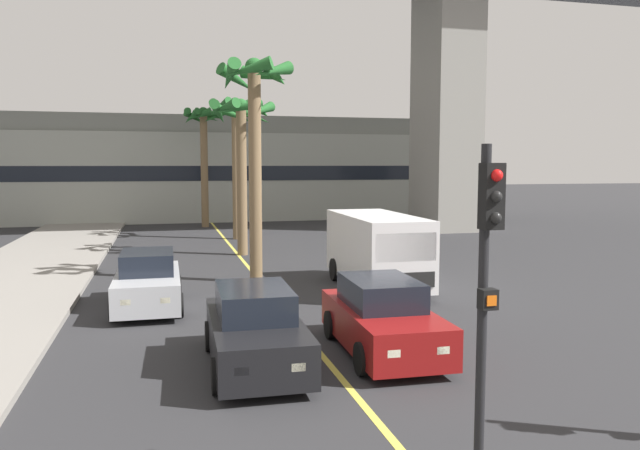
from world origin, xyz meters
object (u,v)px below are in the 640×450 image
delivery_van (377,248)px  palm_tree_farthest_median (204,133)px  palm_tree_far_median (236,128)px  car_queue_front (382,319)px  palm_tree_near_median (255,114)px  traffic_light_median_near (486,272)px  car_queue_second (255,331)px  car_queue_third (148,282)px  palm_tree_mid_median (241,134)px

delivery_van → palm_tree_farthest_median: size_ratio=0.71×
delivery_van → palm_tree_far_median: size_ratio=0.71×
car_queue_front → palm_tree_near_median: bearing=99.5°
traffic_light_median_near → palm_tree_farthest_median: size_ratio=0.56×
car_queue_second → traffic_light_median_near: traffic_light_median_near is taller
car_queue_second → palm_tree_farthest_median: bearing=88.2°
palm_tree_near_median → palm_tree_far_median: size_ratio=1.00×
car_queue_front → car_queue_second: bearing=-174.4°
traffic_light_median_near → palm_tree_farthest_median: (-1.08, 32.98, 3.15)m
car_queue_front → traffic_light_median_near: bearing=-97.9°
car_queue_third → palm_tree_mid_median: palm_tree_mid_median is taller
car_queue_second → palm_tree_farthest_median: palm_tree_farthest_median is taller
car_queue_front → car_queue_third: (-4.88, 5.42, 0.00)m
car_queue_third → palm_tree_farthest_median: (3.03, 21.95, 5.14)m
car_queue_front → palm_tree_near_median: (-1.42, 8.44, 4.89)m
car_queue_front → palm_tree_farthest_median: (-1.85, 27.37, 5.14)m
car_queue_front → delivery_van: 6.79m
traffic_light_median_near → palm_tree_near_median: size_ratio=0.57×
car_queue_third → delivery_van: (7.03, 1.00, 0.57)m
palm_tree_near_median → palm_tree_farthest_median: size_ratio=0.99×
delivery_van → palm_tree_mid_median: 9.79m
car_queue_front → palm_tree_near_median: palm_tree_near_median is taller
car_queue_front → palm_tree_far_median: palm_tree_far_median is taller
palm_tree_near_median → palm_tree_farthest_median: bearing=91.3°
palm_tree_far_median → palm_tree_mid_median: bearing=-94.2°
palm_tree_far_median → delivery_van: bearing=-78.7°
car_queue_third → palm_tree_farthest_median: bearing=82.1°
palm_tree_near_median → palm_tree_mid_median: bearing=87.0°
car_queue_second → palm_tree_near_median: 10.07m
palm_tree_mid_median → delivery_van: bearing=-68.8°
delivery_van → traffic_light_median_near: size_ratio=1.26×
palm_tree_mid_median → traffic_light_median_near: bearing=-89.1°
palm_tree_farthest_median → car_queue_front: bearing=-86.1°
car_queue_front → palm_tree_mid_median: (-1.09, 14.75, 4.54)m
traffic_light_median_near → palm_tree_farthest_median: bearing=91.9°
palm_tree_near_median → palm_tree_mid_median: 6.34m
car_queue_front → delivery_van: bearing=71.5°
car_queue_front → palm_tree_far_median: (-0.66, 20.55, 5.11)m
delivery_van → palm_tree_near_median: bearing=150.5°
delivery_van → palm_tree_mid_median: palm_tree_mid_median is taller
car_queue_second → delivery_van: bearing=53.9°
car_queue_second → traffic_light_median_near: bearing=-69.9°
car_queue_front → traffic_light_median_near: size_ratio=0.99×
palm_tree_mid_median → palm_tree_farthest_median: bearing=93.5°
car_queue_second → car_queue_third: (-2.15, 5.69, 0.00)m
delivery_van → palm_tree_mid_median: (-3.24, 8.33, 3.98)m
car_queue_third → palm_tree_near_median: bearing=41.0°
traffic_light_median_near → palm_tree_far_median: bearing=89.7°
palm_tree_near_median → palm_tree_far_median: palm_tree_near_median is taller
car_queue_second → palm_tree_far_median: (2.07, 20.82, 5.11)m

